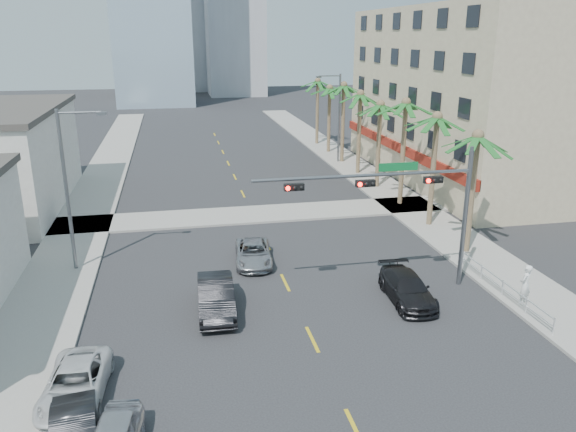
{
  "coord_description": "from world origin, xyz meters",
  "views": [
    {
      "loc": [
        -5.38,
        -16.92,
        12.61
      ],
      "look_at": [
        0.3,
        10.73,
        3.5
      ],
      "focal_mm": 35.0,
      "sensor_mm": 36.0,
      "label": 1
    }
  ],
  "objects_px": {
    "car_lane_center": "(253,253)",
    "car_lane_right": "(407,288)",
    "pedestrian": "(525,284)",
    "traffic_signal_mast": "(408,196)",
    "car_lane_left": "(216,297)",
    "car_parked_far": "(75,384)"
  },
  "relations": [
    {
      "from": "traffic_signal_mast",
      "to": "car_lane_left",
      "type": "height_order",
      "value": "traffic_signal_mast"
    },
    {
      "from": "car_lane_left",
      "to": "car_parked_far",
      "type": "bearing_deg",
      "value": -131.98
    },
    {
      "from": "car_lane_left",
      "to": "traffic_signal_mast",
      "type": "bearing_deg",
      "value": 5.17
    },
    {
      "from": "car_parked_far",
      "to": "car_lane_center",
      "type": "xyz_separation_m",
      "value": [
        8.13,
        11.38,
        -0.02
      ]
    },
    {
      "from": "car_parked_far",
      "to": "pedestrian",
      "type": "xyz_separation_m",
      "value": [
        20.26,
        3.38,
        0.51
      ]
    },
    {
      "from": "traffic_signal_mast",
      "to": "car_parked_far",
      "type": "distance_m",
      "value": 17.02
    },
    {
      "from": "traffic_signal_mast",
      "to": "car_lane_left",
      "type": "distance_m",
      "value": 10.57
    },
    {
      "from": "car_lane_center",
      "to": "car_parked_far",
      "type": "bearing_deg",
      "value": -119.88
    },
    {
      "from": "traffic_signal_mast",
      "to": "car_parked_far",
      "type": "relative_size",
      "value": 2.45
    },
    {
      "from": "car_lane_center",
      "to": "pedestrian",
      "type": "height_order",
      "value": "pedestrian"
    },
    {
      "from": "car_parked_far",
      "to": "car_lane_center",
      "type": "bearing_deg",
      "value": 58.18
    },
    {
      "from": "pedestrian",
      "to": "car_lane_center",
      "type": "bearing_deg",
      "value": -69.4
    },
    {
      "from": "car_lane_left",
      "to": "car_lane_center",
      "type": "xyz_separation_m",
      "value": [
        2.6,
        5.63,
        -0.18
      ]
    },
    {
      "from": "car_lane_left",
      "to": "pedestrian",
      "type": "distance_m",
      "value": 14.92
    },
    {
      "from": "car_lane_center",
      "to": "car_lane_right",
      "type": "distance_m",
      "value": 9.28
    },
    {
      "from": "car_parked_far",
      "to": "pedestrian",
      "type": "distance_m",
      "value": 20.54
    },
    {
      "from": "car_parked_far",
      "to": "pedestrian",
      "type": "height_order",
      "value": "pedestrian"
    },
    {
      "from": "car_lane_right",
      "to": "pedestrian",
      "type": "xyz_separation_m",
      "value": [
        5.36,
        -1.65,
        0.47
      ]
    },
    {
      "from": "car_lane_center",
      "to": "car_lane_right",
      "type": "xyz_separation_m",
      "value": [
        6.77,
        -6.35,
        0.06
      ]
    },
    {
      "from": "car_lane_center",
      "to": "car_lane_right",
      "type": "height_order",
      "value": "car_lane_right"
    },
    {
      "from": "car_parked_far",
      "to": "car_lane_left",
      "type": "bearing_deg",
      "value": 49.83
    },
    {
      "from": "car_lane_right",
      "to": "traffic_signal_mast",
      "type": "bearing_deg",
      "value": 80.13
    }
  ]
}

